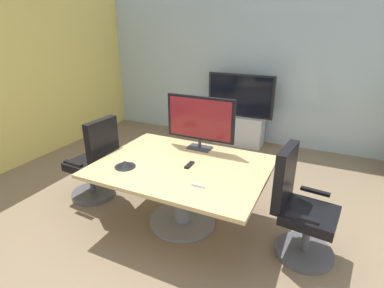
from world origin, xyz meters
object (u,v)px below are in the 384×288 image
at_px(office_chair_right, 299,213).
at_px(remote_control, 189,165).
at_px(tv_monitor, 200,120).
at_px(conference_table, 182,179).
at_px(wall_display_unit, 239,121).
at_px(office_chair_left, 95,166).
at_px(conference_phone, 125,164).

bearing_deg(office_chair_right, remote_control, 97.65).
bearing_deg(tv_monitor, conference_table, -88.43).
bearing_deg(tv_monitor, wall_display_unit, 94.11).
distance_m(conference_table, wall_display_unit, 2.62).
height_order(office_chair_right, remote_control, office_chair_right).
bearing_deg(conference_table, office_chair_left, -179.61).
xyz_separation_m(conference_table, office_chair_right, (1.23, 0.04, -0.09)).
distance_m(office_chair_right, wall_display_unit, 2.92).
distance_m(office_chair_right, tv_monitor, 1.47).
relative_size(wall_display_unit, conference_phone, 5.95).
bearing_deg(office_chair_right, wall_display_unit, 34.79).
bearing_deg(remote_control, tv_monitor, 99.13).
distance_m(conference_table, tv_monitor, 0.74).
xyz_separation_m(office_chair_right, conference_phone, (-1.75, -0.35, 0.30)).
distance_m(tv_monitor, conference_phone, 1.01).
height_order(tv_monitor, conference_phone, tv_monitor).
bearing_deg(tv_monitor, office_chair_left, -156.97).
distance_m(conference_phone, remote_control, 0.68).
bearing_deg(remote_control, conference_table, -169.57).
relative_size(wall_display_unit, remote_control, 7.71).
relative_size(office_chair_left, conference_phone, 4.95).
bearing_deg(office_chair_right, conference_table, 98.38).
relative_size(tv_monitor, remote_control, 4.94).
xyz_separation_m(wall_display_unit, remote_control, (0.25, -2.60, 0.29)).
height_order(conference_table, conference_phone, conference_phone).
xyz_separation_m(tv_monitor, conference_phone, (-0.50, -0.81, -0.33)).
xyz_separation_m(tv_monitor, remote_control, (0.09, -0.49, -0.35)).
bearing_deg(office_chair_right, conference_phone, 107.50).
distance_m(conference_table, office_chair_left, 1.23).
xyz_separation_m(conference_table, wall_display_unit, (-0.17, 2.62, -0.11)).
bearing_deg(office_chair_left, tv_monitor, 116.76).
relative_size(conference_phone, remote_control, 1.29).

